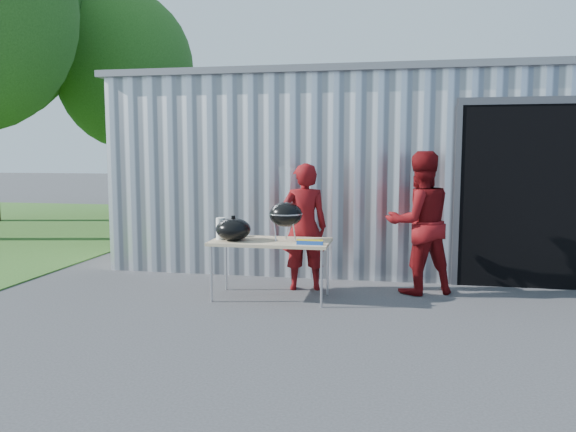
% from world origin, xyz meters
% --- Properties ---
extents(ground, '(80.00, 80.00, 0.00)m').
position_xyz_m(ground, '(0.00, 0.00, 0.00)').
color(ground, '#39393B').
extents(building, '(8.20, 6.20, 3.10)m').
position_xyz_m(building, '(0.92, 4.59, 1.54)').
color(building, silver).
rests_on(building, ground).
extents(tree_far, '(3.90, 3.90, 6.47)m').
position_xyz_m(tree_far, '(-6.50, 9.00, 4.21)').
color(tree_far, '#442D19').
rests_on(tree_far, ground).
extents(folding_table, '(1.50, 0.75, 0.75)m').
position_xyz_m(folding_table, '(-0.32, 0.49, 0.71)').
color(folding_table, tan).
rests_on(folding_table, ground).
extents(kettle_grill, '(0.42, 0.42, 0.93)m').
position_xyz_m(kettle_grill, '(-0.13, 0.49, 1.17)').
color(kettle_grill, black).
rests_on(kettle_grill, folding_table).
extents(grill_lid, '(0.44, 0.44, 0.32)m').
position_xyz_m(grill_lid, '(-0.79, 0.39, 0.89)').
color(grill_lid, black).
rests_on(grill_lid, folding_table).
extents(paper_towels, '(0.12, 0.12, 0.28)m').
position_xyz_m(paper_towels, '(-0.97, 0.44, 0.89)').
color(paper_towels, white).
rests_on(paper_towels, folding_table).
extents(white_tub, '(0.20, 0.15, 0.10)m').
position_xyz_m(white_tub, '(-0.87, 0.73, 0.80)').
color(white_tub, white).
rests_on(white_tub, folding_table).
extents(foil_box, '(0.32, 0.06, 0.06)m').
position_xyz_m(foil_box, '(0.21, 0.24, 0.78)').
color(foil_box, '#1A4AAD').
rests_on(foil_box, folding_table).
extents(person_cook, '(0.70, 0.54, 1.72)m').
position_xyz_m(person_cook, '(0.02, 1.04, 0.86)').
color(person_cook, maroon).
rests_on(person_cook, ground).
extents(person_bystander, '(1.12, 1.01, 1.88)m').
position_xyz_m(person_bystander, '(1.54, 1.13, 0.94)').
color(person_bystander, maroon).
rests_on(person_bystander, ground).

